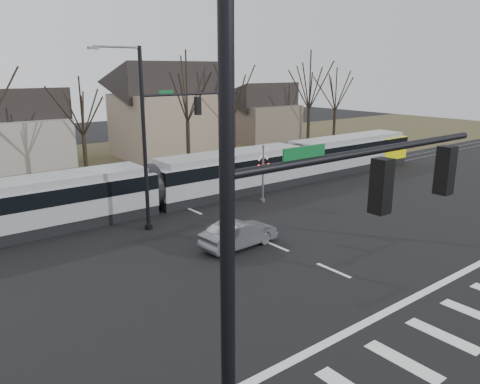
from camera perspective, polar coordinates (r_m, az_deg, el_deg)
ground at (r=21.20m, az=15.48°, el=-10.96°), size 140.00×140.00×0.00m
grass_verge at (r=46.68m, az=-17.74°, el=2.95°), size 140.00×28.00×0.01m
crosswalk at (r=19.42m, az=25.25°, el=-14.39°), size 27.00×2.60×0.01m
stop_line at (r=20.32m, az=19.63°, el=-12.46°), size 28.00×0.35×0.01m
lane_dashes at (r=32.53m, az=-7.64°, el=-1.43°), size 0.18×30.00×0.01m
rail_pair at (r=32.35m, az=-7.46°, el=-1.47°), size 90.00×1.52×0.06m
tram at (r=34.55m, az=-1.24°, el=2.55°), size 41.04×3.05×3.11m
sedan at (r=24.39m, az=-0.13°, el=-5.12°), size 2.09×4.52×1.42m
signal_pole_near_left at (r=8.02m, az=7.81°, el=-9.79°), size 9.28×0.44×10.20m
signal_pole_far at (r=27.22m, az=-8.64°, el=7.62°), size 9.28×0.44×10.20m
rail_crossing_signal at (r=32.35m, az=2.82°, el=2.03°), size 1.08×0.36×4.00m
tree_row at (r=41.23m, az=-12.65°, el=8.84°), size 59.20×7.20×10.00m
house_b at (r=48.49m, az=-25.37°, el=7.40°), size 8.64×7.56×7.65m
house_c at (r=50.62m, az=-8.94°, el=10.32°), size 10.80×8.64×10.10m
house_d at (r=60.99m, az=2.70°, el=10.02°), size 8.64×7.56×7.65m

